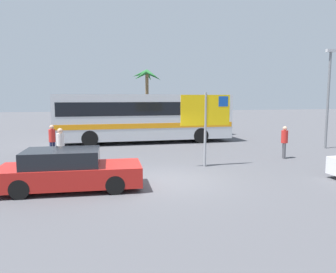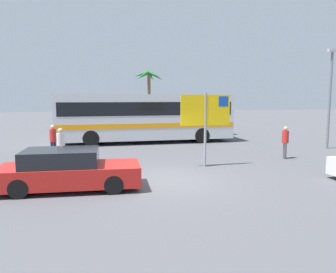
{
  "view_description": "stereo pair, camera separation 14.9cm",
  "coord_description": "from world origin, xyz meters",
  "px_view_note": "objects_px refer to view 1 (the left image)",
  "views": [
    {
      "loc": [
        -2.61,
        -11.21,
        3.0
      ],
      "look_at": [
        0.66,
        2.51,
        1.3
      ],
      "focal_mm": 34.98,
      "sensor_mm": 36.0,
      "label": 1
    },
    {
      "loc": [
        -2.46,
        -11.24,
        3.0
      ],
      "look_at": [
        0.66,
        2.51,
        1.3
      ],
      "focal_mm": 34.98,
      "sensor_mm": 36.0,
      "label": 2
    }
  ],
  "objects_px": {
    "ferry_sign": "(207,113)",
    "pedestrian_by_bus": "(61,145)",
    "bus_front_coach": "(144,116)",
    "bus_rear_coach": "(148,113)",
    "car_red": "(69,170)",
    "pedestrian_crossing_lot": "(284,140)",
    "pedestrian_near_sign": "(52,139)"
  },
  "relations": [
    {
      "from": "car_red",
      "to": "pedestrian_by_bus",
      "type": "bearing_deg",
      "value": 102.11
    },
    {
      "from": "bus_front_coach",
      "to": "pedestrian_by_bus",
      "type": "distance_m",
      "value": 8.7
    },
    {
      "from": "ferry_sign",
      "to": "pedestrian_crossing_lot",
      "type": "distance_m",
      "value": 4.69
    },
    {
      "from": "pedestrian_crossing_lot",
      "to": "pedestrian_near_sign",
      "type": "height_order",
      "value": "pedestrian_near_sign"
    },
    {
      "from": "pedestrian_near_sign",
      "to": "bus_rear_coach",
      "type": "bearing_deg",
      "value": 96.4
    },
    {
      "from": "pedestrian_crossing_lot",
      "to": "pedestrian_by_bus",
      "type": "distance_m",
      "value": 10.47
    },
    {
      "from": "bus_front_coach",
      "to": "pedestrian_near_sign",
      "type": "height_order",
      "value": "bus_front_coach"
    },
    {
      "from": "bus_rear_coach",
      "to": "car_red",
      "type": "xyz_separation_m",
      "value": [
        -5.08,
        -14.28,
        -1.15
      ]
    },
    {
      "from": "bus_rear_coach",
      "to": "pedestrian_near_sign",
      "type": "height_order",
      "value": "bus_rear_coach"
    },
    {
      "from": "car_red",
      "to": "pedestrian_near_sign",
      "type": "relative_size",
      "value": 2.82
    },
    {
      "from": "ferry_sign",
      "to": "pedestrian_crossing_lot",
      "type": "relative_size",
      "value": 2.01
    },
    {
      "from": "bus_rear_coach",
      "to": "pedestrian_near_sign",
      "type": "xyz_separation_m",
      "value": [
        -6.23,
        -8.14,
        -0.83
      ]
    },
    {
      "from": "bus_front_coach",
      "to": "pedestrian_crossing_lot",
      "type": "relative_size",
      "value": 7.18
    },
    {
      "from": "pedestrian_crossing_lot",
      "to": "pedestrian_by_bus",
      "type": "height_order",
      "value": "pedestrian_by_bus"
    },
    {
      "from": "pedestrian_near_sign",
      "to": "ferry_sign",
      "type": "bearing_deg",
      "value": 14.6
    },
    {
      "from": "bus_rear_coach",
      "to": "car_red",
      "type": "relative_size",
      "value": 2.48
    },
    {
      "from": "pedestrian_near_sign",
      "to": "pedestrian_crossing_lot",
      "type": "bearing_deg",
      "value": 29.32
    },
    {
      "from": "bus_front_coach",
      "to": "pedestrian_by_bus",
      "type": "bearing_deg",
      "value": -122.95
    },
    {
      "from": "car_red",
      "to": "pedestrian_crossing_lot",
      "type": "distance_m",
      "value": 10.48
    },
    {
      "from": "ferry_sign",
      "to": "pedestrian_near_sign",
      "type": "xyz_separation_m",
      "value": [
        -6.72,
        3.77,
        -1.37
      ]
    },
    {
      "from": "ferry_sign",
      "to": "pedestrian_by_bus",
      "type": "xyz_separation_m",
      "value": [
        -6.09,
        0.93,
        -1.31
      ]
    },
    {
      "from": "bus_rear_coach",
      "to": "car_red",
      "type": "distance_m",
      "value": 15.2
    },
    {
      "from": "bus_front_coach",
      "to": "pedestrian_by_bus",
      "type": "height_order",
      "value": "bus_front_coach"
    },
    {
      "from": "car_red",
      "to": "bus_rear_coach",
      "type": "bearing_deg",
      "value": 73.72
    },
    {
      "from": "ferry_sign",
      "to": "pedestrian_by_bus",
      "type": "distance_m",
      "value": 6.29
    },
    {
      "from": "bus_front_coach",
      "to": "pedestrian_by_bus",
      "type": "xyz_separation_m",
      "value": [
        -4.71,
        -7.27,
        -0.77
      ]
    },
    {
      "from": "bus_rear_coach",
      "to": "pedestrian_crossing_lot",
      "type": "xyz_separation_m",
      "value": [
        4.88,
        -11.02,
        -0.85
      ]
    },
    {
      "from": "bus_front_coach",
      "to": "car_red",
      "type": "height_order",
      "value": "bus_front_coach"
    },
    {
      "from": "bus_front_coach",
      "to": "pedestrian_crossing_lot",
      "type": "xyz_separation_m",
      "value": [
        5.76,
        -7.31,
        -0.85
      ]
    },
    {
      "from": "bus_rear_coach",
      "to": "pedestrian_crossing_lot",
      "type": "height_order",
      "value": "bus_rear_coach"
    },
    {
      "from": "bus_front_coach",
      "to": "bus_rear_coach",
      "type": "height_order",
      "value": "same"
    },
    {
      "from": "bus_rear_coach",
      "to": "car_red",
      "type": "height_order",
      "value": "bus_rear_coach"
    }
  ]
}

